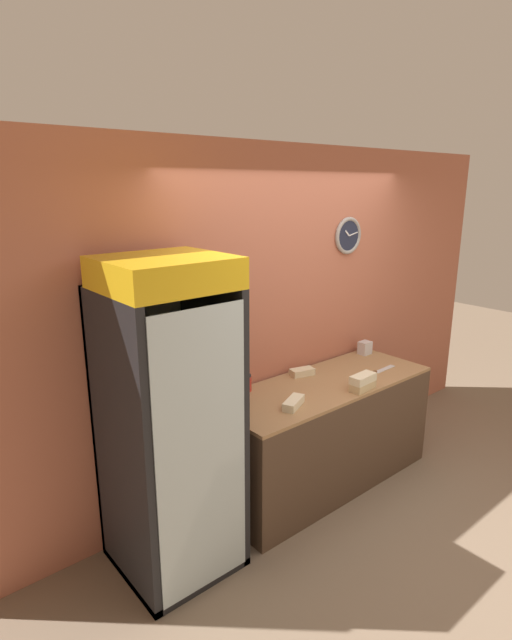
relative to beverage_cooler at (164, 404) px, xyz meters
name	(u,v)px	position (x,y,z in m)	size (l,w,h in m)	color
ground_plane	(415,535)	(1.41, -0.94, -1.09)	(14.00, 14.00, 0.00)	#7A6651
wall_back	(291,314)	(1.42, 0.36, 0.26)	(5.20, 0.09, 2.70)	#B7664C
prep_counter	(323,433)	(1.41, -0.04, -0.66)	(1.91, 0.70, 0.87)	#4C3828
beverage_cooler	(164,404)	(0.00, 0.00, 0.00)	(0.69, 0.73, 2.01)	black
sandwich_stack_bottom	(363,386)	(1.53, -0.31, -0.19)	(0.23, 0.12, 0.06)	tan
sandwich_stack_middle	(363,378)	(1.53, -0.31, -0.13)	(0.23, 0.12, 0.06)	beige
sandwich_flat_left	(302,372)	(1.40, 0.20, -0.20)	(0.22, 0.15, 0.05)	beige
sandwich_flat_right	(294,403)	(0.92, -0.19, -0.19)	(0.24, 0.18, 0.06)	beige
chefs_knife	(378,371)	(1.92, -0.16, -0.22)	(0.36, 0.06, 0.02)	silver
condiment_jar	(246,383)	(0.83, 0.25, -0.16)	(0.09, 0.09, 0.13)	#B72D23
napkin_dispenser	(365,348)	(2.22, 0.21, -0.16)	(0.11, 0.09, 0.12)	silver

